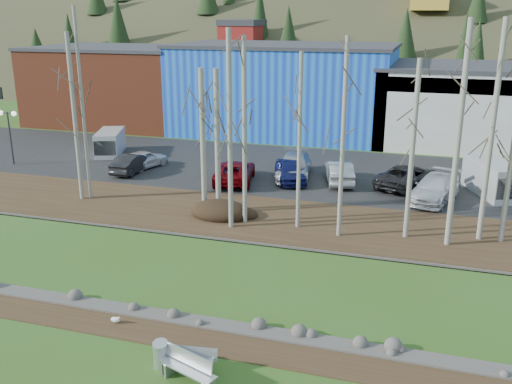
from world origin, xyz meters
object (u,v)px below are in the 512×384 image
(car_0, at_px, (144,159))
(car_5, at_px, (339,172))
(car_4, at_px, (290,171))
(van_white, at_px, (495,179))
(car_2, at_px, (235,171))
(car_6, at_px, (407,176))
(street_lamp, at_px, (8,122))
(car_3, at_px, (294,166))
(bench_damaged, at_px, (187,360))
(van_grey, at_px, (110,143))
(litter_bin, at_px, (161,356))
(seagull, at_px, (116,320))
(car_1, at_px, (132,163))
(car_7, at_px, (435,188))
(bench_intact, at_px, (189,369))

(car_0, relative_size, car_5, 0.88)
(car_4, height_order, van_white, van_white)
(car_2, relative_size, car_6, 0.95)
(street_lamp, height_order, car_6, street_lamp)
(car_3, relative_size, car_4, 1.23)
(bench_damaged, distance_m, van_grey, 30.61)
(litter_bin, distance_m, car_4, 21.70)
(street_lamp, height_order, car_5, street_lamp)
(car_4, height_order, car_6, car_6)
(bench_damaged, xyz_separation_m, litter_bin, (-0.92, -0.03, 0.01))
(street_lamp, bearing_deg, car_6, 6.99)
(street_lamp, xyz_separation_m, car_2, (17.50, 0.44, -2.46))
(litter_bin, bearing_deg, car_4, 92.87)
(car_5, xyz_separation_m, car_6, (4.40, 0.27, 0.02))
(van_grey, bearing_deg, street_lamp, -157.12)
(seagull, xyz_separation_m, car_0, (-9.33, 19.90, 0.64))
(litter_bin, distance_m, car_0, 25.01)
(car_2, xyz_separation_m, car_5, (6.74, 1.89, 0.02))
(van_white, bearing_deg, car_1, 162.99)
(street_lamp, distance_m, car_6, 28.86)
(bench_damaged, relative_size, street_lamp, 0.46)
(car_2, bearing_deg, street_lamp, -10.46)
(car_0, relative_size, car_6, 0.72)
(car_4, distance_m, car_7, 9.44)
(bench_intact, relative_size, car_6, 0.36)
(car_0, bearing_deg, bench_damaged, 137.49)
(street_lamp, xyz_separation_m, car_4, (21.02, 1.66, -2.43))
(car_2, bearing_deg, car_7, 167.51)
(bench_intact, relative_size, van_grey, 0.43)
(bench_intact, distance_m, car_5, 22.81)
(street_lamp, relative_size, car_7, 0.77)
(car_0, xyz_separation_m, car_1, (-0.22, -1.27, 0.00))
(car_3, bearing_deg, seagull, -103.48)
(car_4, distance_m, car_6, 7.67)
(bench_intact, distance_m, seagull, 4.70)
(car_1, bearing_deg, van_white, -174.38)
(car_7, relative_size, van_grey, 1.13)
(car_1, xyz_separation_m, car_7, (20.63, -0.26, 0.08))
(bench_damaged, bearing_deg, bench_intact, -67.46)
(car_1, bearing_deg, street_lamp, 4.44)
(street_lamp, xyz_separation_m, car_5, (24.24, 2.33, -2.43))
(litter_bin, relative_size, car_3, 0.16)
(van_white, bearing_deg, litter_bin, -139.23)
(bench_intact, height_order, car_4, car_4)
(street_lamp, relative_size, car_4, 0.92)
(car_5, relative_size, car_7, 0.87)
(seagull, distance_m, car_5, 20.99)
(bench_damaged, xyz_separation_m, car_0, (-13.07, 21.83, 0.41))
(car_3, bearing_deg, car_7, -23.19)
(car_1, height_order, car_6, car_6)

